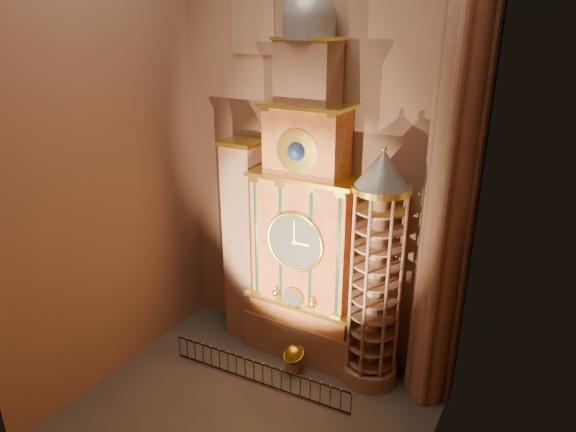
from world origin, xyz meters
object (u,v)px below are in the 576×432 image
Objects in this scene: astronomical_clock at (306,226)px; stair_turret at (376,275)px; celestial_globe at (294,357)px; portrait_tower at (244,242)px; iron_railing at (258,373)px.

stair_turret is at bearing -4.30° from astronomical_clock.
stair_turret is at bearing 24.63° from celestial_globe.
celestial_globe is (-3.14, -1.44, -4.40)m from stair_turret.
astronomical_clock is 3.73m from portrait_tower.
stair_turret is at bearing -2.33° from portrait_tower.
portrait_tower is 5.95m from celestial_globe.
portrait_tower is 6.91m from stair_turret.
astronomical_clock is at bearing -0.29° from portrait_tower.
stair_turret reaches higher than iron_railing.
iron_railing is (2.77, -3.18, -4.55)m from portrait_tower.
astronomical_clock reaches higher than portrait_tower.
iron_railing is at bearing -101.22° from astronomical_clock.
astronomical_clock is at bearing 78.78° from iron_railing.
astronomical_clock is at bearing 175.70° from stair_turret.
portrait_tower is at bearing 155.40° from celestial_globe.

